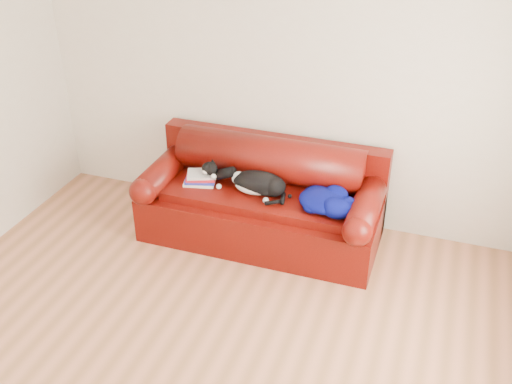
% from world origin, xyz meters
% --- Properties ---
extents(ground, '(4.50, 4.50, 0.00)m').
position_xyz_m(ground, '(0.00, 0.00, 0.00)').
color(ground, '#8F5C39').
rests_on(ground, ground).
extents(room_shell, '(4.52, 4.02, 2.61)m').
position_xyz_m(room_shell, '(0.12, 0.02, 1.67)').
color(room_shell, beige).
rests_on(room_shell, ground).
extents(sofa_base, '(2.10, 0.90, 0.50)m').
position_xyz_m(sofa_base, '(0.01, 1.49, 0.24)').
color(sofa_base, '#3A0204').
rests_on(sofa_base, ground).
extents(sofa_back, '(2.10, 1.01, 0.88)m').
position_xyz_m(sofa_back, '(0.01, 1.74, 0.54)').
color(sofa_back, '#3A0204').
rests_on(sofa_back, ground).
extents(book_stack, '(0.31, 0.27, 0.10)m').
position_xyz_m(book_stack, '(-0.54, 1.43, 0.55)').
color(book_stack, white).
rests_on(book_stack, sofa_base).
extents(cat, '(0.66, 0.35, 0.25)m').
position_xyz_m(cat, '(0.00, 1.43, 0.59)').
color(cat, black).
rests_on(cat, sofa_base).
extents(blanket, '(0.54, 0.53, 0.16)m').
position_xyz_m(blanket, '(0.62, 1.39, 0.57)').
color(blanket, '#020742').
rests_on(blanket, sofa_base).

